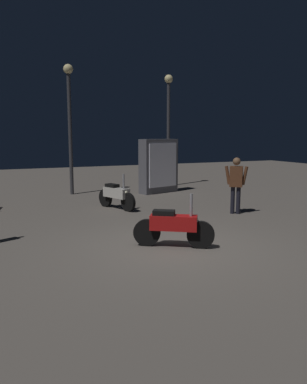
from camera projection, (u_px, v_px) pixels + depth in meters
name	position (u px, v px, depth m)	size (l,w,h in m)	color
ground_plane	(170.00, 247.00, 7.77)	(40.00, 40.00, 0.00)	#605951
motorcycle_red_foreground	(173.00, 226.00, 7.74)	(1.44, 0.99, 1.11)	black
motorcycle_white_parked_right	(116.00, 195.00, 11.73)	(0.68, 1.59, 1.11)	black
person_rider_beside	(236.00, 181.00, 10.94)	(0.56, 0.49, 1.63)	black
streetlamp_near	(70.00, 113.00, 14.25)	(0.36, 0.36, 4.84)	#38383D
streetlamp_far	(168.00, 116.00, 16.59)	(0.36, 0.36, 4.82)	#38383D
kiosk_billboard	(159.00, 166.00, 14.96)	(1.68, 0.91, 2.10)	#595960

